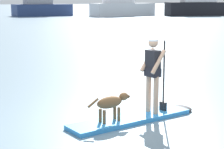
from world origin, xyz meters
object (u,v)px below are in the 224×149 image
(person_paddler, at_px, (153,69))
(moored_boat_port, at_px, (41,7))
(moored_boat_far_starboard, at_px, (122,7))
(moored_boat_center, at_px, (202,6))
(dog, at_px, (111,103))
(paddleboard, at_px, (139,117))

(person_paddler, bearing_deg, moored_boat_port, 77.45)
(moored_boat_far_starboard, xyz_separation_m, moored_boat_center, (12.40, -4.41, 0.11))
(dog, height_order, moored_boat_center, moored_boat_center)
(dog, height_order, moored_boat_far_starboard, moored_boat_far_starboard)
(moored_boat_center, bearing_deg, moored_boat_port, 158.26)
(dog, height_order, moored_boat_port, moored_boat_port)
(moored_boat_center, bearing_deg, person_paddler, -128.36)
(dog, distance_m, moored_boat_port, 58.11)
(paddleboard, height_order, moored_boat_far_starboard, moored_boat_far_starboard)
(moored_boat_far_starboard, distance_m, moored_boat_center, 13.16)
(moored_boat_far_starboard, bearing_deg, moored_boat_port, 156.06)
(paddleboard, height_order, moored_boat_port, moored_boat_port)
(dog, xyz_separation_m, moored_boat_far_starboard, (25.60, 51.18, 0.91))
(moored_boat_port, xyz_separation_m, moored_boat_center, (24.32, -9.70, 0.09))
(moored_boat_far_starboard, bearing_deg, dog, -116.58)
(moored_boat_port, bearing_deg, moored_boat_far_starboard, -23.94)
(moored_boat_far_starboard, bearing_deg, person_paddler, -115.63)
(dog, xyz_separation_m, moored_boat_port, (13.68, 56.47, 0.93))
(person_paddler, relative_size, moored_boat_far_starboard, 0.15)
(moored_boat_far_starboard, height_order, moored_boat_center, moored_boat_center)
(paddleboard, bearing_deg, moored_boat_port, 77.07)
(moored_boat_port, bearing_deg, moored_boat_center, -21.74)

